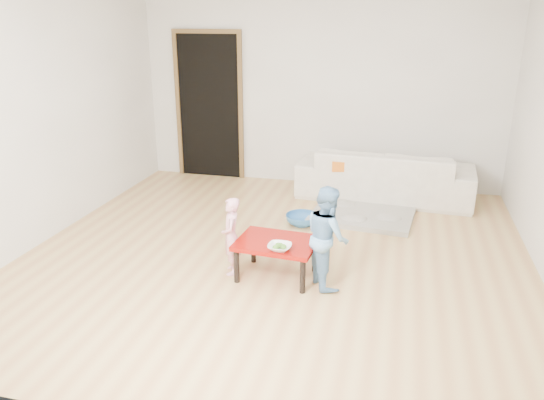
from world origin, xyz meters
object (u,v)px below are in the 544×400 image
at_px(red_table, 277,259).
at_px(child_pink, 231,236).
at_px(bowl, 280,247).
at_px(sofa, 385,174).
at_px(child_blue, 327,236).
at_px(basin, 302,220).

xyz_separation_m(red_table, child_pink, (-0.43, -0.02, 0.19)).
bearing_deg(child_pink, bowl, 55.36).
distance_m(sofa, child_blue, 2.58).
xyz_separation_m(child_pink, child_blue, (0.89, -0.00, 0.09)).
height_order(red_table, child_blue, child_blue).
bearing_deg(sofa, bowl, 77.55).
bearing_deg(sofa, red_table, 75.01).
xyz_separation_m(child_blue, basin, (-0.48, 1.35, -0.40)).
bearing_deg(child_pink, sofa, 136.55).
distance_m(sofa, basin, 1.51).
height_order(child_pink, child_blue, child_blue).
height_order(child_blue, basin, child_blue).
xyz_separation_m(red_table, bowl, (0.07, -0.18, 0.21)).
relative_size(red_table, basin, 1.88).
distance_m(child_pink, basin, 1.44).
relative_size(bowl, child_pink, 0.28).
bearing_deg(bowl, basin, 93.16).
bearing_deg(bowl, sofa, 73.82).
bearing_deg(basin, sofa, 54.23).
bearing_deg(bowl, child_pink, 162.05).
bearing_deg(red_table, child_pink, -177.32).
height_order(sofa, red_table, sofa).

